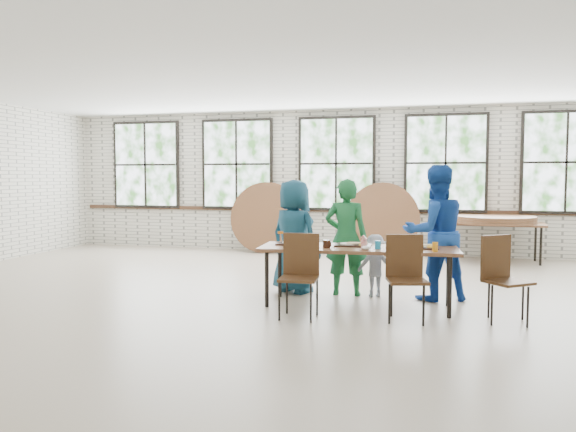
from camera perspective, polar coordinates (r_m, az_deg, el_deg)
name	(u,v)px	position (r m, az deg, el deg)	size (l,w,h in m)	color
room	(336,166)	(11.81, 4.93, 5.09)	(12.00, 12.00, 12.00)	#B5A490
dining_table	(358,251)	(6.94, 7.13, -3.57)	(2.45, 0.95, 0.74)	brown
chair_near_left	(300,268)	(6.45, 1.22, -5.29)	(0.45, 0.43, 0.95)	#442A16
chair_near_right	(406,270)	(6.45, 11.87, -5.38)	(0.50, 0.49, 0.95)	#442A16
chair_spare	(502,271)	(6.68, 20.89, -5.24)	(0.58, 0.58, 0.95)	#442A16
adult_teal	(294,236)	(7.75, 0.62, -2.07)	(0.76, 0.50, 1.56)	navy
adult_green	(346,237)	(7.61, 5.91, -2.16)	(0.57, 0.38, 1.57)	#1B6734
toddler	(375,266)	(7.61, 8.82, -5.00)	(0.54, 0.31, 0.83)	#13263D
adult_blue	(435,233)	(7.51, 14.72, -1.65)	(0.85, 0.66, 1.75)	#1743A2
storage_table	(494,226)	(11.22, 20.18, -0.91)	(1.87, 0.93, 0.74)	brown
tabletop_clutter	(365,246)	(6.88, 7.84, -3.00)	(1.99, 0.61, 0.11)	black
round_tops_stacked	(494,219)	(11.22, 20.20, -0.31)	(1.50, 1.50, 0.13)	brown
round_tops_leaning	(303,218)	(11.68, 1.56, -0.25)	(3.95, 0.39, 1.49)	brown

